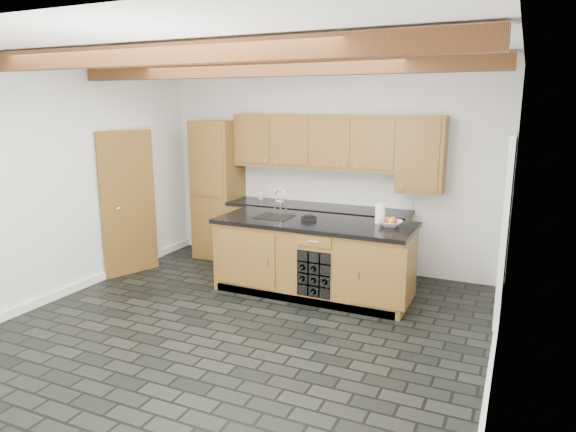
% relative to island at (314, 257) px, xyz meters
% --- Properties ---
extents(ground, '(5.00, 5.00, 0.00)m').
position_rel_island_xyz_m(ground, '(-0.31, -1.28, -0.46)').
color(ground, black).
rests_on(ground, ground).
extents(room_shell, '(5.01, 5.00, 5.00)m').
position_rel_island_xyz_m(room_shell, '(-0.39, -0.75, 1.06)').
color(room_shell, white).
rests_on(room_shell, ground).
extents(back_cabinetry, '(3.65, 0.62, 2.20)m').
position_rel_island_xyz_m(back_cabinetry, '(-0.68, 0.95, 0.52)').
color(back_cabinetry, brown).
rests_on(back_cabinetry, ground).
extents(island, '(2.48, 0.96, 0.93)m').
position_rel_island_xyz_m(island, '(0.00, 0.00, 0.00)').
color(island, brown).
rests_on(island, ground).
extents(faucet, '(0.45, 0.40, 0.34)m').
position_rel_island_xyz_m(faucet, '(-0.56, 0.05, 0.50)').
color(faucet, black).
rests_on(faucet, island).
extents(kitchen_scale, '(0.22, 0.17, 0.06)m').
position_rel_island_xyz_m(kitchen_scale, '(-0.08, 0.02, 0.49)').
color(kitchen_scale, black).
rests_on(kitchen_scale, island).
extents(fruit_bowl, '(0.29, 0.29, 0.07)m').
position_rel_island_xyz_m(fruit_bowl, '(0.91, 0.13, 0.50)').
color(fruit_bowl, beige).
rests_on(fruit_bowl, island).
extents(fruit_cluster, '(0.16, 0.17, 0.07)m').
position_rel_island_xyz_m(fruit_cluster, '(0.91, 0.13, 0.54)').
color(fruit_cluster, red).
rests_on(fruit_cluster, fruit_bowl).
extents(paper_towel, '(0.12, 0.12, 0.24)m').
position_rel_island_xyz_m(paper_towel, '(0.76, 0.22, 0.59)').
color(paper_towel, white).
rests_on(paper_towel, island).
extents(mug, '(0.14, 0.14, 0.10)m').
position_rel_island_xyz_m(mug, '(-1.28, 1.03, 0.52)').
color(mug, white).
rests_on(mug, back_cabinetry).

